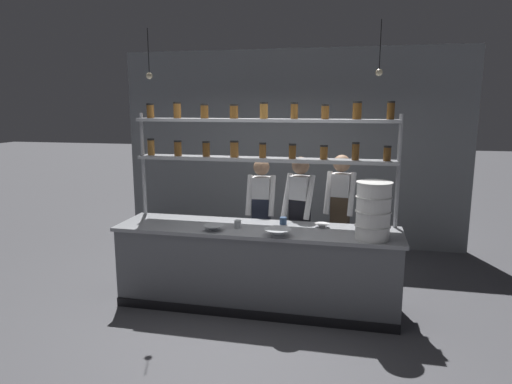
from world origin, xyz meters
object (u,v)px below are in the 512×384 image
(serving_cup_front, at_px, (238,224))
(chef_right, at_px, (340,211))
(chef_left, at_px, (261,213))
(serving_cup_by_board, at_px, (283,221))
(prep_bowl_near_left, at_px, (322,226))
(prep_bowl_center_back, at_px, (278,233))
(spice_shelf_unit, at_px, (262,143))
(prep_bowl_center_front, at_px, (214,228))
(chef_center, at_px, (300,215))
(container_stack, at_px, (373,211))

(serving_cup_front, bearing_deg, chef_right, 40.25)
(chef_left, height_order, serving_cup_by_board, chef_left)
(prep_bowl_near_left, relative_size, prep_bowl_center_back, 0.57)
(chef_left, xyz_separation_m, prep_bowl_near_left, (0.81, -0.58, 0.03))
(spice_shelf_unit, relative_size, prep_bowl_center_front, 13.67)
(chef_left, distance_m, chef_center, 0.54)
(prep_bowl_near_left, height_order, prep_bowl_center_back, prep_bowl_center_back)
(container_stack, distance_m, serving_cup_front, 1.46)
(prep_bowl_near_left, distance_m, serving_cup_front, 0.94)
(chef_right, xyz_separation_m, serving_cup_by_board, (-0.61, -0.64, 0.00))
(chef_right, distance_m, serving_cup_front, 1.41)
(chef_right, bearing_deg, spice_shelf_unit, -141.57)
(prep_bowl_center_front, bearing_deg, serving_cup_by_board, 31.65)
(chef_right, distance_m, prep_bowl_center_back, 1.27)
(prep_bowl_center_front, distance_m, serving_cup_front, 0.28)
(chef_center, xyz_separation_m, container_stack, (0.83, -0.76, 0.26))
(chef_center, height_order, prep_bowl_center_front, chef_center)
(serving_cup_by_board, bearing_deg, chef_center, 69.45)
(serving_cup_front, distance_m, serving_cup_by_board, 0.54)
(prep_bowl_center_front, xyz_separation_m, serving_cup_by_board, (0.69, 0.43, 0.01))
(serving_cup_by_board, bearing_deg, spice_shelf_unit, 153.46)
(prep_bowl_center_front, distance_m, prep_bowl_center_back, 0.72)
(spice_shelf_unit, xyz_separation_m, chef_center, (0.41, 0.24, -0.87))
(spice_shelf_unit, relative_size, chef_left, 1.91)
(chef_left, height_order, prep_bowl_near_left, chef_left)
(chef_right, height_order, prep_bowl_center_front, chef_right)
(prep_bowl_near_left, bearing_deg, prep_bowl_center_front, -161.39)
(chef_left, height_order, serving_cup_front, chef_left)
(chef_left, distance_m, chef_right, 0.99)
(container_stack, distance_m, prep_bowl_center_back, 0.99)
(container_stack, xyz_separation_m, prep_bowl_center_front, (-1.67, -0.05, -0.27))
(chef_right, relative_size, prep_bowl_center_back, 5.75)
(prep_bowl_center_front, relative_size, serving_cup_by_board, 2.72)
(container_stack, bearing_deg, chef_left, 145.53)
(chef_center, bearing_deg, prep_bowl_center_front, -119.87)
(prep_bowl_center_back, xyz_separation_m, serving_cup_by_board, (-0.02, 0.49, 0.00))
(container_stack, height_order, prep_bowl_center_back, container_stack)
(chef_center, distance_m, serving_cup_front, 0.89)
(chef_center, xyz_separation_m, prep_bowl_center_front, (-0.83, -0.80, -0.00))
(container_stack, bearing_deg, chef_right, 109.39)
(chef_center, relative_size, prep_bowl_near_left, 10.00)
(chef_center, height_order, prep_bowl_near_left, chef_center)
(chef_right, height_order, serving_cup_by_board, chef_right)
(prep_bowl_center_front, distance_m, serving_cup_by_board, 0.81)
(chef_left, bearing_deg, prep_bowl_center_front, -110.74)
(serving_cup_by_board, bearing_deg, chef_left, 124.23)
(chef_center, bearing_deg, prep_bowl_near_left, -37.94)
(prep_bowl_near_left, xyz_separation_m, serving_cup_front, (-0.91, -0.23, 0.02))
(prep_bowl_center_back, bearing_deg, chef_center, 82.15)
(chef_left, height_order, chef_center, chef_center)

